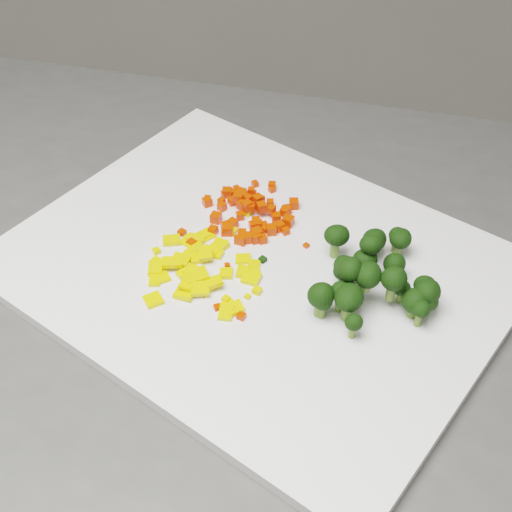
# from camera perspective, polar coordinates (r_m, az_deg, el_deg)

# --- Properties ---
(counter_block) EXTENTS (1.18, 0.88, 0.90)m
(counter_block) POSITION_cam_1_polar(r_m,az_deg,el_deg) (1.09, -2.18, -19.09)
(counter_block) COLOR #474745
(counter_block) RESTS_ON ground
(cutting_board) EXTENTS (0.61, 0.57, 0.01)m
(cutting_board) POSITION_cam_1_polar(r_m,az_deg,el_deg) (0.73, 0.00, -0.93)
(cutting_board) COLOR white
(cutting_board) RESTS_ON counter_block
(carrot_pile) EXTENTS (0.11, 0.11, 0.03)m
(carrot_pile) POSITION_cam_1_polar(r_m,az_deg,el_deg) (0.78, -0.51, 4.30)
(carrot_pile) COLOR red
(carrot_pile) RESTS_ON cutting_board
(pepper_pile) EXTENTS (0.12, 0.12, 0.02)m
(pepper_pile) POSITION_cam_1_polar(r_m,az_deg,el_deg) (0.71, -5.05, -1.19)
(pepper_pile) COLOR yellow
(pepper_pile) RESTS_ON cutting_board
(broccoli_pile) EXTENTS (0.13, 0.13, 0.06)m
(broccoli_pile) POSITION_cam_1_polar(r_m,az_deg,el_deg) (0.69, 9.41, -0.98)
(broccoli_pile) COLOR black
(broccoli_pile) RESTS_ON cutting_board
(carrot_cube_0) EXTENTS (0.01, 0.01, 0.01)m
(carrot_cube_0) POSITION_cam_1_polar(r_m,az_deg,el_deg) (0.79, 3.04, 4.20)
(carrot_cube_0) COLOR red
(carrot_cube_0) RESTS_ON carrot_pile
(carrot_cube_1) EXTENTS (0.01, 0.01, 0.01)m
(carrot_cube_1) POSITION_cam_1_polar(r_m,az_deg,el_deg) (0.76, -2.26, 2.10)
(carrot_cube_1) COLOR red
(carrot_cube_1) RESTS_ON carrot_pile
(carrot_cube_2) EXTENTS (0.01, 0.01, 0.01)m
(carrot_cube_2) POSITION_cam_1_polar(r_m,az_deg,el_deg) (0.76, 1.23, 2.12)
(carrot_cube_2) COLOR red
(carrot_cube_2) RESTS_ON carrot_pile
(carrot_cube_3) EXTENTS (0.01, 0.01, 0.01)m
(carrot_cube_3) POSITION_cam_1_polar(r_m,az_deg,el_deg) (0.81, -2.49, 4.96)
(carrot_cube_3) COLOR red
(carrot_cube_3) RESTS_ON carrot_pile
(carrot_cube_4) EXTENTS (0.01, 0.01, 0.01)m
(carrot_cube_4) POSITION_cam_1_polar(r_m,az_deg,el_deg) (0.80, 0.29, 4.51)
(carrot_cube_4) COLOR red
(carrot_cube_4) RESTS_ON carrot_pile
(carrot_cube_5) EXTENTS (0.01, 0.01, 0.01)m
(carrot_cube_5) POSITION_cam_1_polar(r_m,az_deg,el_deg) (0.81, -1.22, 5.01)
(carrot_cube_5) COLOR red
(carrot_cube_5) RESTS_ON carrot_pile
(carrot_cube_6) EXTENTS (0.01, 0.01, 0.01)m
(carrot_cube_6) POSITION_cam_1_polar(r_m,az_deg,el_deg) (0.81, -2.02, 5.06)
(carrot_cube_6) COLOR red
(carrot_cube_6) RESTS_ON carrot_pile
(carrot_cube_7) EXTENTS (0.01, 0.01, 0.01)m
(carrot_cube_7) POSITION_cam_1_polar(r_m,az_deg,el_deg) (0.78, -1.30, 3.22)
(carrot_cube_7) COLOR red
(carrot_cube_7) RESTS_ON carrot_pile
(carrot_cube_8) EXTENTS (0.01, 0.01, 0.01)m
(carrot_cube_8) POSITION_cam_1_polar(r_m,az_deg,el_deg) (0.75, 0.00, 1.48)
(carrot_cube_8) COLOR red
(carrot_cube_8) RESTS_ON carrot_pile
(carrot_cube_9) EXTENTS (0.01, 0.01, 0.01)m
(carrot_cube_9) POSITION_cam_1_polar(r_m,az_deg,el_deg) (0.79, 2.47, 3.74)
(carrot_cube_9) COLOR red
(carrot_cube_9) RESTS_ON carrot_pile
(carrot_cube_10) EXTENTS (0.01, 0.01, 0.01)m
(carrot_cube_10) POSITION_cam_1_polar(r_m,az_deg,el_deg) (0.77, -2.44, 2.39)
(carrot_cube_10) COLOR red
(carrot_cube_10) RESTS_ON carrot_pile
(carrot_cube_11) EXTENTS (0.01, 0.01, 0.01)m
(carrot_cube_11) POSITION_cam_1_polar(r_m,az_deg,el_deg) (0.81, -0.37, 4.93)
(carrot_cube_11) COLOR red
(carrot_cube_11) RESTS_ON carrot_pile
(carrot_cube_12) EXTENTS (0.01, 0.01, 0.01)m
(carrot_cube_12) POSITION_cam_1_polar(r_m,az_deg,el_deg) (0.78, -1.11, 4.08)
(carrot_cube_12) COLOR red
(carrot_cube_12) RESTS_ON carrot_pile
(carrot_cube_13) EXTENTS (0.01, 0.01, 0.01)m
(carrot_cube_13) POSITION_cam_1_polar(r_m,az_deg,el_deg) (0.76, 2.38, 2.01)
(carrot_cube_13) COLOR red
(carrot_cube_13) RESTS_ON carrot_pile
(carrot_cube_14) EXTENTS (0.01, 0.01, 0.01)m
(carrot_cube_14) POSITION_cam_1_polar(r_m,az_deg,el_deg) (0.79, -1.06, 4.82)
(carrot_cube_14) COLOR red
(carrot_cube_14) RESTS_ON carrot_pile
(carrot_cube_15) EXTENTS (0.01, 0.01, 0.01)m
(carrot_cube_15) POSITION_cam_1_polar(r_m,az_deg,el_deg) (0.76, 0.03, 1.80)
(carrot_cube_15) COLOR red
(carrot_cube_15) RESTS_ON carrot_pile
(carrot_cube_16) EXTENTS (0.01, 0.01, 0.01)m
(carrot_cube_16) POSITION_cam_1_polar(r_m,az_deg,el_deg) (0.80, -3.93, 4.33)
(carrot_cube_16) COLOR red
(carrot_cube_16) RESTS_ON carrot_pile
(carrot_cube_17) EXTENTS (0.01, 0.01, 0.01)m
(carrot_cube_17) POSITION_cam_1_polar(r_m,az_deg,el_deg) (0.78, -0.42, 3.93)
(carrot_cube_17) COLOR red
(carrot_cube_17) RESTS_ON carrot_pile
(carrot_cube_18) EXTENTS (0.01, 0.01, 0.01)m
(carrot_cube_18) POSITION_cam_1_polar(r_m,az_deg,el_deg) (0.80, -2.78, 4.40)
(carrot_cube_18) COLOR red
(carrot_cube_18) RESTS_ON carrot_pile
(carrot_cube_19) EXTENTS (0.01, 0.01, 0.01)m
(carrot_cube_19) POSITION_cam_1_polar(r_m,az_deg,el_deg) (0.79, -0.28, 3.88)
(carrot_cube_19) COLOR red
(carrot_cube_19) RESTS_ON carrot_pile
(carrot_cube_20) EXTENTS (0.01, 0.01, 0.01)m
(carrot_cube_20) POSITION_cam_1_polar(r_m,az_deg,el_deg) (0.79, -2.74, 3.96)
(carrot_cube_20) COLOR red
(carrot_cube_20) RESTS_ON carrot_pile
(carrot_cube_21) EXTENTS (0.01, 0.01, 0.01)m
(carrot_cube_21) POSITION_cam_1_polar(r_m,az_deg,el_deg) (0.76, 0.69, 2.15)
(carrot_cube_21) COLOR red
(carrot_cube_21) RESTS_ON carrot_pile
(carrot_cube_22) EXTENTS (0.01, 0.01, 0.01)m
(carrot_cube_22) POSITION_cam_1_polar(r_m,az_deg,el_deg) (0.77, 0.66, 2.50)
(carrot_cube_22) COLOR red
(carrot_cube_22) RESTS_ON carrot_pile
(carrot_cube_23) EXTENTS (0.01, 0.01, 0.01)m
(carrot_cube_23) POSITION_cam_1_polar(r_m,az_deg,el_deg) (0.75, 0.54, 1.37)
(carrot_cube_23) COLOR red
(carrot_cube_23) RESTS_ON carrot_pile
(carrot_cube_24) EXTENTS (0.01, 0.01, 0.01)m
(carrot_cube_24) POSITION_cam_1_polar(r_m,az_deg,el_deg) (0.81, -2.35, 5.11)
(carrot_cube_24) COLOR red
(carrot_cube_24) RESTS_ON carrot_pile
(carrot_cube_25) EXTENTS (0.01, 0.01, 0.01)m
(carrot_cube_25) POSITION_cam_1_polar(r_m,az_deg,el_deg) (0.76, -3.46, 2.06)
(carrot_cube_25) COLOR red
(carrot_cube_25) RESTS_ON carrot_pile
(carrot_cube_26) EXTENTS (0.01, 0.01, 0.01)m
(carrot_cube_26) POSITION_cam_1_polar(r_m,az_deg,el_deg) (0.80, -3.90, 4.55)
(carrot_cube_26) COLOR red
(carrot_cube_26) RESTS_ON carrot_pile
(carrot_cube_27) EXTENTS (0.01, 0.01, 0.01)m
(carrot_cube_27) POSITION_cam_1_polar(r_m,az_deg,el_deg) (0.78, 0.44, 3.94)
(carrot_cube_27) COLOR red
(carrot_cube_27) RESTS_ON carrot_pile
(carrot_cube_28) EXTENTS (0.01, 0.01, 0.01)m
(carrot_cube_28) POSITION_cam_1_polar(r_m,az_deg,el_deg) (0.76, -1.11, 1.78)
(carrot_cube_28) COLOR red
(carrot_cube_28) RESTS_ON carrot_pile
(carrot_cube_29) EXTENTS (0.01, 0.01, 0.01)m
(carrot_cube_29) POSITION_cam_1_polar(r_m,az_deg,el_deg) (0.77, 2.65, 2.62)
(carrot_cube_29) COLOR red
(carrot_cube_29) RESTS_ON carrot_pile
(carrot_cube_30) EXTENTS (0.01, 0.01, 0.01)m
(carrot_cube_30) POSITION_cam_1_polar(r_m,az_deg,el_deg) (0.77, -0.26, 2.46)
(carrot_cube_30) COLOR red
(carrot_cube_30) RESTS_ON carrot_pile
(carrot_cube_31) EXTENTS (0.01, 0.01, 0.01)m
(carrot_cube_31) POSITION_cam_1_polar(r_m,az_deg,el_deg) (0.76, -2.52, 1.92)
(carrot_cube_31) COLOR red
(carrot_cube_31) RESTS_ON carrot_pile
(carrot_cube_32) EXTENTS (0.01, 0.01, 0.01)m
(carrot_cube_32) POSITION_cam_1_polar(r_m,az_deg,el_deg) (0.77, 1.88, 2.37)
(carrot_cube_32) COLOR red
(carrot_cube_32) RESTS_ON carrot_pile
(carrot_cube_33) EXTENTS (0.01, 0.01, 0.01)m
(carrot_cube_33) POSITION_cam_1_polar(r_m,az_deg,el_deg) (0.83, -0.08, 5.79)
(carrot_cube_33) COLOR red
(carrot_cube_33) RESTS_ON carrot_pile
(carrot_cube_34) EXTENTS (0.01, 0.01, 0.01)m
(carrot_cube_34) POSITION_cam_1_polar(r_m,az_deg,el_deg) (0.75, -1.17, 1.33)
(carrot_cube_34) COLOR red
(carrot_cube_34) RESTS_ON carrot_pile
(carrot_cube_35) EXTENTS (0.01, 0.01, 0.01)m
(carrot_cube_35) POSITION_cam_1_polar(r_m,az_deg,el_deg) (0.82, 1.29, 5.64)
(carrot_cube_35) COLOR red
(carrot_cube_35) RESTS_ON carrot_pile
(carrot_cube_36) EXTENTS (0.01, 0.01, 0.01)m
(carrot_cube_36) POSITION_cam_1_polar(r_m,az_deg,el_deg) (0.78, -3.22, 3.07)
(carrot_cube_36) COLOR red
(carrot_cube_36) RESTS_ON carrot_pile
(carrot_cube_37) EXTENTS (0.01, 0.01, 0.01)m
(carrot_cube_37) POSITION_cam_1_polar(r_m,az_deg,el_deg) (0.77, 0.15, 2.56)
(carrot_cube_37) COLOR red
(carrot_cube_37) RESTS_ON carrot_pile
(carrot_cube_38) EXTENTS (0.01, 0.01, 0.01)m
(carrot_cube_38) POSITION_cam_1_polar(r_m,az_deg,el_deg) (0.77, 2.59, 2.80)
(carrot_cube_38) COLOR red
(carrot_cube_38) RESTS_ON carrot_pile
(carrot_cube_39) EXTENTS (0.01, 0.01, 0.01)m
(carrot_cube_39) POSITION_cam_1_polar(r_m,az_deg,el_deg) (0.80, -0.39, 5.25)
(carrot_cube_39) COLOR red
(carrot_cube_39) RESTS_ON carrot_pile
(carrot_cube_40) EXTENTS (0.01, 0.01, 0.01)m
(carrot_cube_40) POSITION_cam_1_polar(r_m,az_deg,el_deg) (0.80, 0.05, 4.38)
(carrot_cube_40) COLOR red
(carrot_cube_40) RESTS_ON carrot_pile
(carrot_cube_41) EXTENTS (0.01, 0.01, 0.01)m
(carrot_cube_41) POSITION_cam_1_polar(r_m,az_deg,el_deg) (0.78, -0.75, 4.07)
(carrot_cube_41) COLOR red
(carrot_cube_41) RESTS_ON carrot_pile
(carrot_cube_42) EXTENTS (0.01, 0.01, 0.01)m
(carrot_cube_42) POSITION_cam_1_polar(r_m,az_deg,el_deg) (0.79, 0.14, 4.56)
(carrot_cube_42) COLOR red
(carrot_cube_42) RESTS_ON carrot_pile
(carrot_cube_43) EXTENTS (0.01, 0.01, 0.01)m
(carrot_cube_43) POSITION_cam_1_polar(r_m,az_deg,el_deg) (0.79, -0.66, 4.62)
(carrot_cube_43) COLOR red
(carrot_cube_43) RESTS_ON carrot_pile
(carrot_cube_44) EXTENTS (0.01, 0.01, 0.01)m
(carrot_cube_44) POSITION_cam_1_polar(r_m,az_deg,el_deg) (0.80, -1.91, 4.40)
(carrot_cube_44) COLOR red
(carrot_cube_44) RESTS_ON carrot_pile
(carrot_cube_45) EXTENTS (0.01, 0.01, 0.01)m
(carrot_cube_45) POSITION_cam_1_polar(r_m,az_deg,el_deg) (0.82, -1.57, 5.39)
(carrot_cube_45) COLOR red
(carrot_cube_45) RESTS_ON carrot_pile
(carrot_cube_46) EXTENTS (0.01, 0.01, 0.01)m
(carrot_cube_46) POSITION_cam_1_polar(r_m,az_deg,el_deg) (0.80, 1.14, 4.25)
(carrot_cube_46) COLOR red
(carrot_cube_46) RESTS_ON carrot_pile
(carrot_cube_47) EXTENTS (0.01, 0.01, 0.01)m
(carrot_cube_47) POSITION_cam_1_polar(r_m,az_deg,el_deg) (0.75, -1.50, 1.31)
(carrot_cube_47) COLOR red
(carrot_cube_47) RESTS_ON carrot_pile
(carrot_cube_48) EXTENTS (0.01, 0.01, 0.01)m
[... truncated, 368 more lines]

